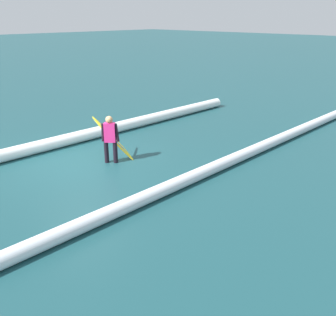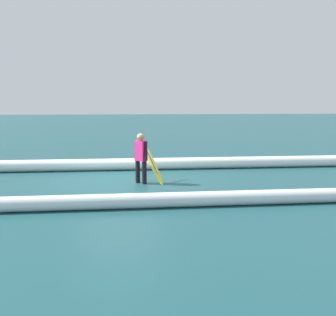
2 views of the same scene
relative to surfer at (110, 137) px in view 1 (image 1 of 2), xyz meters
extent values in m
plane|color=#1A474D|center=(0.67, -0.75, -0.84)|extent=(165.65, 165.65, 0.00)
cylinder|color=black|center=(0.09, -0.10, -0.50)|extent=(0.14, 0.14, 0.68)
cylinder|color=black|center=(-0.09, 0.10, -0.50)|extent=(0.14, 0.14, 0.68)
cube|color=#D82672|center=(0.00, 0.00, 0.15)|extent=(0.38, 0.39, 0.60)
sphere|color=tan|center=(0.00, 0.00, 0.55)|extent=(0.22, 0.22, 0.22)
cylinder|color=black|center=(0.14, -0.16, 0.15)|extent=(0.09, 0.11, 0.56)
cylinder|color=black|center=(-0.14, 0.16, 0.15)|extent=(0.09, 0.18, 0.57)
ellipsoid|color=yellow|center=(-0.32, -0.28, -0.18)|extent=(0.80, 1.39, 1.36)
ellipsoid|color=blue|center=(-0.32, -0.28, -0.17)|extent=(0.55, 1.08, 1.10)
cylinder|color=white|center=(-0.49, -2.44, -0.63)|extent=(16.13, 0.73, 0.42)
cylinder|color=silver|center=(1.74, 2.81, -0.67)|extent=(24.45, 0.63, 0.35)
camera|label=1|loc=(6.73, 8.96, 3.53)|focal=40.22mm
camera|label=2|loc=(0.66, 11.50, 1.51)|focal=41.63mm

